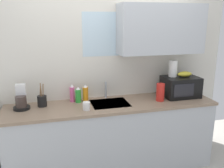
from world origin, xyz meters
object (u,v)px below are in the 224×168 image
(banana_bunch, at_px, (185,74))
(dish_soap_bottle_orange, at_px, (85,93))
(utensil_crock, at_px, (42,101))
(microwave, at_px, (180,87))
(dish_soap_bottle_pink, at_px, (72,93))
(paper_towel_roll, at_px, (173,68))
(coffee_maker, at_px, (21,100))
(mug_white, at_px, (86,106))
(dish_soap_bottle_green, at_px, (78,95))
(cereal_canister, at_px, (160,92))

(banana_bunch, height_order, dish_soap_bottle_orange, banana_bunch)
(utensil_crock, bearing_deg, dish_soap_bottle_orange, 5.30)
(microwave, bearing_deg, utensil_crock, 177.73)
(dish_soap_bottle_orange, relative_size, dish_soap_bottle_pink, 0.98)
(paper_towel_roll, bearing_deg, coffee_maker, 179.75)
(coffee_maker, xyz_separation_m, mug_white, (0.72, -0.25, -0.06))
(coffee_maker, xyz_separation_m, dish_soap_bottle_orange, (0.76, 0.06, -0.00))
(dish_soap_bottle_green, distance_m, dish_soap_bottle_pink, 0.09)
(coffee_maker, bearing_deg, dish_soap_bottle_pink, 9.15)
(microwave, distance_m, dish_soap_bottle_orange, 1.27)
(dish_soap_bottle_orange, xyz_separation_m, dish_soap_bottle_green, (-0.09, -0.02, -0.01))
(coffee_maker, xyz_separation_m, cereal_canister, (1.69, -0.16, 0.01))
(mug_white, xyz_separation_m, utensil_crock, (-0.49, 0.26, 0.02))
(microwave, bearing_deg, dish_soap_bottle_orange, 174.55)
(paper_towel_roll, relative_size, dish_soap_bottle_green, 1.09)
(utensil_crock, bearing_deg, paper_towel_roll, -0.67)
(paper_towel_roll, distance_m, dish_soap_bottle_green, 1.29)
(dish_soap_bottle_green, relative_size, utensil_crock, 0.68)
(dish_soap_bottle_green, bearing_deg, dish_soap_bottle_orange, 9.24)
(coffee_maker, distance_m, dish_soap_bottle_orange, 0.76)
(dish_soap_bottle_green, xyz_separation_m, mug_white, (0.05, -0.29, -0.05))
(dish_soap_bottle_green, height_order, dish_soap_bottle_pink, dish_soap_bottle_pink)
(microwave, distance_m, utensil_crock, 1.80)
(cereal_canister, bearing_deg, paper_towel_roll, 32.01)
(cereal_canister, xyz_separation_m, mug_white, (-0.96, -0.09, -0.07))
(banana_bunch, distance_m, mug_white, 1.39)
(paper_towel_roll, distance_m, dish_soap_bottle_orange, 1.20)
(paper_towel_roll, height_order, utensil_crock, paper_towel_roll)
(paper_towel_roll, bearing_deg, mug_white, -168.73)
(paper_towel_roll, distance_m, utensil_crock, 1.72)
(banana_bunch, bearing_deg, dish_soap_bottle_orange, 174.83)
(microwave, distance_m, dish_soap_bottle_pink, 1.44)
(dish_soap_bottle_pink, relative_size, mug_white, 2.36)
(microwave, relative_size, mug_white, 4.84)
(coffee_maker, height_order, mug_white, coffee_maker)
(utensil_crock, bearing_deg, banana_bunch, -2.16)
(banana_bunch, xyz_separation_m, dish_soap_bottle_pink, (-1.48, 0.15, -0.20))
(microwave, relative_size, paper_towel_roll, 2.09)
(paper_towel_roll, bearing_deg, dish_soap_bottle_orange, 176.61)
(coffee_maker, xyz_separation_m, dish_soap_bottle_green, (0.67, 0.05, -0.01))
(microwave, height_order, dish_soap_bottle_orange, microwave)
(microwave, bearing_deg, dish_soap_bottle_pink, 173.75)
(dish_soap_bottle_green, xyz_separation_m, utensil_crock, (-0.44, -0.03, -0.02))
(microwave, height_order, coffee_maker, coffee_maker)
(paper_towel_roll, distance_m, dish_soap_bottle_pink, 1.36)
(utensil_crock, bearing_deg, dish_soap_bottle_pink, 12.99)
(banana_bunch, xyz_separation_m, dish_soap_bottle_green, (-1.41, 0.10, -0.21))
(dish_soap_bottle_pink, height_order, utensil_crock, utensil_crock)
(banana_bunch, height_order, dish_soap_bottle_pink, banana_bunch)
(microwave, xyz_separation_m, banana_bunch, (0.05, 0.00, 0.17))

